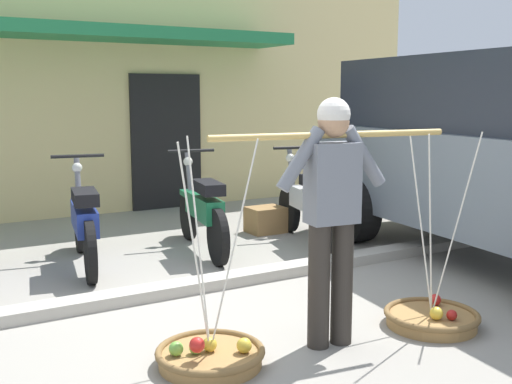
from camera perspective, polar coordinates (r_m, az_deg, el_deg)
name	(u,v)px	position (r m, az deg, el deg)	size (l,w,h in m)	color
ground_plane	(236,314)	(5.04, -1.86, -11.01)	(90.00, 90.00, 0.00)	gray
sidewalk_curb	(198,285)	(5.62, -5.31, -8.38)	(20.00, 0.24, 0.10)	#AEA89C
fruit_vendor	(332,205)	(4.23, 6.91, -1.22)	(1.73, 0.26, 1.70)	#2D2823
fruit_basket_left_side	(210,354)	(4.14, -4.19, -14.49)	(0.70, 0.70, 1.45)	#9E7542
fruit_basket_right_side	(432,317)	(4.95, 15.66, -10.86)	(0.70, 0.70, 1.45)	#9E7542
motorcycle_second_in_row	(84,223)	(6.46, -15.34, -2.69)	(0.56, 1.80, 1.09)	black
motorcycle_third_in_row	(203,211)	(6.85, -4.86, -1.74)	(0.56, 1.80, 1.09)	black
motorcycle_end_of_row	(309,205)	(7.24, 4.80, -1.16)	(0.62, 1.79, 1.09)	black
wooden_crate	(266,220)	(7.84, 0.88, -2.53)	(0.44, 0.36, 0.32)	olive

